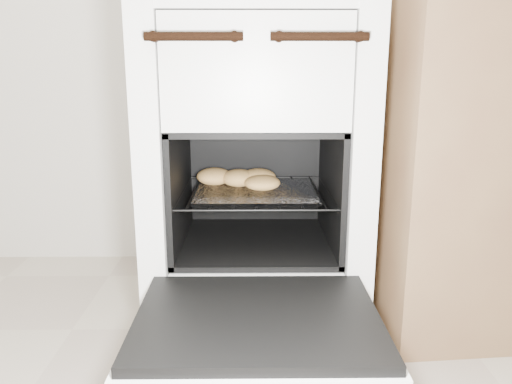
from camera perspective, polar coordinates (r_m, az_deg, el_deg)
stove at (r=1.36m, az=-0.06°, el=3.17°), size 0.54×0.60×0.83m
oven_door at (r=1.00m, az=0.19°, el=-14.62°), size 0.49×0.38×0.03m
oven_rack at (r=1.31m, az=-0.03°, el=0.04°), size 0.39×0.38×0.01m
foil_sheet at (r=1.29m, az=-0.02°, el=0.08°), size 0.31×0.27×0.01m
baked_rolls at (r=1.33m, az=-1.57°, el=1.58°), size 0.26×0.19×0.05m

